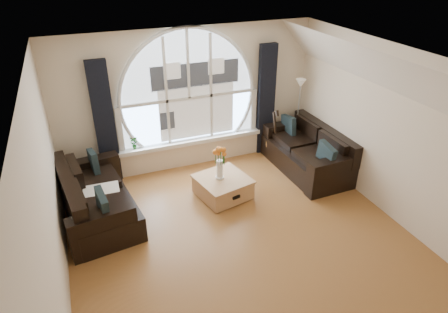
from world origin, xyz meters
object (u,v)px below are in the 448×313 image
sofa_left (97,197)px  coffee_chest (223,186)px  vase_flowers (220,158)px  potted_plant (134,143)px  sofa_right (307,152)px  floor_lamp (298,117)px  guitar (273,133)px

sofa_left → coffee_chest: sofa_left is taller
vase_flowers → potted_plant: (-1.23, 1.29, -0.08)m
sofa_left → coffee_chest: size_ratio=2.29×
sofa_left → sofa_right: bearing=-6.3°
floor_lamp → guitar: bearing=-178.8°
floor_lamp → potted_plant: (-3.36, 0.27, -0.12)m
sofa_left → sofa_right: size_ratio=0.99×
sofa_left → potted_plant: sofa_left is taller
sofa_right → vase_flowers: size_ratio=2.77×
floor_lamp → potted_plant: bearing=175.4°
coffee_chest → vase_flowers: bearing=137.4°
sofa_right → coffee_chest: bearing=-173.3°
floor_lamp → potted_plant: floor_lamp is taller
sofa_right → floor_lamp: size_ratio=1.21×
floor_lamp → sofa_left: bearing=-168.1°
coffee_chest → guitar: bearing=21.9°
sofa_left → floor_lamp: floor_lamp is taller
floor_lamp → coffee_chest: bearing=-153.2°
potted_plant → vase_flowers: bearing=-46.4°
coffee_chest → floor_lamp: 2.41m
coffee_chest → guitar: guitar is taller
sofa_left → coffee_chest: 2.12m
sofa_left → sofa_right: sofa_right is taller
sofa_right → floor_lamp: bearing=73.0°
sofa_right → guitar: 0.85m
guitar → floor_lamp: bearing=-13.7°
sofa_left → coffee_chest: (2.10, -0.17, -0.19)m
sofa_right → coffee_chest: sofa_right is taller
floor_lamp → guitar: 0.62m
coffee_chest → floor_lamp: bearing=14.4°
guitar → sofa_left: bearing=178.7°
sofa_right → floor_lamp: (0.22, 0.78, 0.40)m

